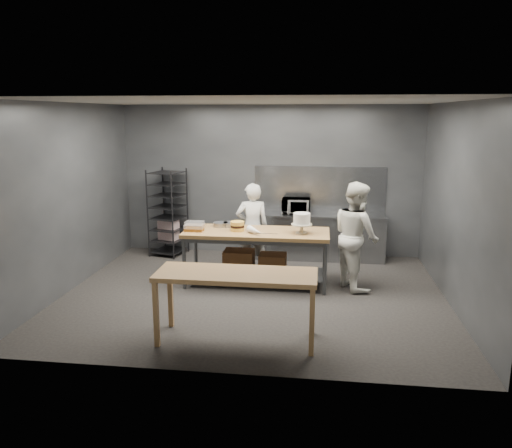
{
  "coord_description": "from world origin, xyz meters",
  "views": [
    {
      "loc": [
        0.99,
        -7.47,
        2.83
      ],
      "look_at": [
        -0.02,
        0.46,
        1.05
      ],
      "focal_mm": 35.0,
      "sensor_mm": 36.0,
      "label": 1
    }
  ],
  "objects": [
    {
      "name": "frosted_cake_stand",
      "position": [
        0.73,
        0.44,
        1.14
      ],
      "size": [
        0.34,
        0.34,
        0.34
      ],
      "color": "#BFB599",
      "rests_on": "work_table"
    },
    {
      "name": "near_counter",
      "position": [
        0.0,
        -1.65,
        0.81
      ],
      "size": [
        2.0,
        0.7,
        0.9
      ],
      "color": "#9C7140",
      "rests_on": "ground"
    },
    {
      "name": "splashback_panel",
      "position": [
        1.0,
        2.48,
        1.35
      ],
      "size": [
        2.6,
        0.02,
        0.9
      ],
      "primitive_type": "cube",
      "color": "slate",
      "rests_on": "back_counter"
    },
    {
      "name": "chef_behind",
      "position": [
        -0.19,
        1.23,
        0.81
      ],
      "size": [
        0.66,
        0.51,
        1.62
      ],
      "primitive_type": "imported",
      "rotation": [
        0.0,
        0.0,
        3.36
      ],
      "color": "white",
      "rests_on": "ground"
    },
    {
      "name": "offset_spatula",
      "position": [
        0.12,
        0.35,
        0.93
      ],
      "size": [
        0.36,
        0.02,
        0.02
      ],
      "color": "slate",
      "rests_on": "work_table"
    },
    {
      "name": "back_counter",
      "position": [
        1.0,
        2.18,
        0.45
      ],
      "size": [
        2.6,
        0.6,
        0.9
      ],
      "color": "slate",
      "rests_on": "ground"
    },
    {
      "name": "microwave",
      "position": [
        0.55,
        2.18,
        1.05
      ],
      "size": [
        0.54,
        0.37,
        0.3
      ],
      "primitive_type": "imported",
      "color": "black",
      "rests_on": "back_counter"
    },
    {
      "name": "ground",
      "position": [
        0.0,
        0.0,
        0.0
      ],
      "size": [
        6.0,
        6.0,
        0.0
      ],
      "primitive_type": "plane",
      "color": "black",
      "rests_on": "ground"
    },
    {
      "name": "work_table",
      "position": [
        -0.05,
        0.53,
        0.57
      ],
      "size": [
        2.4,
        0.9,
        0.92
      ],
      "color": "brown",
      "rests_on": "ground"
    },
    {
      "name": "pastry_clamshells",
      "position": [
        -1.07,
        0.5,
        0.98
      ],
      "size": [
        0.36,
        0.44,
        0.11
      ],
      "color": "#9D611F",
      "rests_on": "work_table"
    },
    {
      "name": "cake_pans",
      "position": [
        -0.57,
        0.78,
        0.96
      ],
      "size": [
        0.46,
        0.3,
        0.07
      ],
      "color": "gray",
      "rests_on": "work_table"
    },
    {
      "name": "layer_cake",
      "position": [
        -0.34,
        0.49,
        1.0
      ],
      "size": [
        0.23,
        0.23,
        0.16
      ],
      "color": "gold",
      "rests_on": "work_table"
    },
    {
      "name": "chef_right",
      "position": [
        1.61,
        0.57,
        0.88
      ],
      "size": [
        0.97,
        1.06,
        1.76
      ],
      "primitive_type": "imported",
      "rotation": [
        0.0,
        0.0,
        2.01
      ],
      "color": "white",
      "rests_on": "ground"
    },
    {
      "name": "speed_rack",
      "position": [
        -2.03,
        2.1,
        0.86
      ],
      "size": [
        0.74,
        0.77,
        1.75
      ],
      "color": "black",
      "rests_on": "ground"
    },
    {
      "name": "back_wall",
      "position": [
        0.0,
        2.5,
        1.5
      ],
      "size": [
        6.0,
        0.04,
        3.0
      ],
      "primitive_type": "cube",
      "color": "#4C4F54",
      "rests_on": "ground"
    },
    {
      "name": "piping_bag",
      "position": [
        -0.01,
        0.26,
        0.98
      ],
      "size": [
        0.33,
        0.37,
        0.12
      ],
      "primitive_type": "cone",
      "rotation": [
        1.57,
        0.0,
        0.68
      ],
      "color": "white",
      "rests_on": "work_table"
    }
  ]
}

